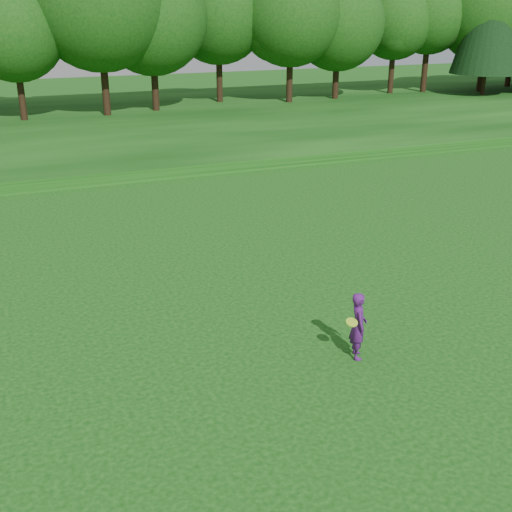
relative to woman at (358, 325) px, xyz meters
name	(u,v)px	position (x,y,z in m)	size (l,w,h in m)	color
ground	(263,401)	(-2.80, -0.89, -0.84)	(140.00, 140.00, 0.00)	#0D410C
berm	(69,127)	(-2.80, 33.11, -0.54)	(130.00, 30.00, 0.60)	#0D410C
walking_path	(105,180)	(-2.80, 19.11, -0.82)	(130.00, 1.60, 0.04)	gray
treeline	(50,3)	(-2.80, 37.11, 7.26)	(104.00, 7.00, 15.00)	#0F400E
woman	(358,325)	(0.00, 0.00, 0.00)	(0.73, 0.71, 1.67)	#52176B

